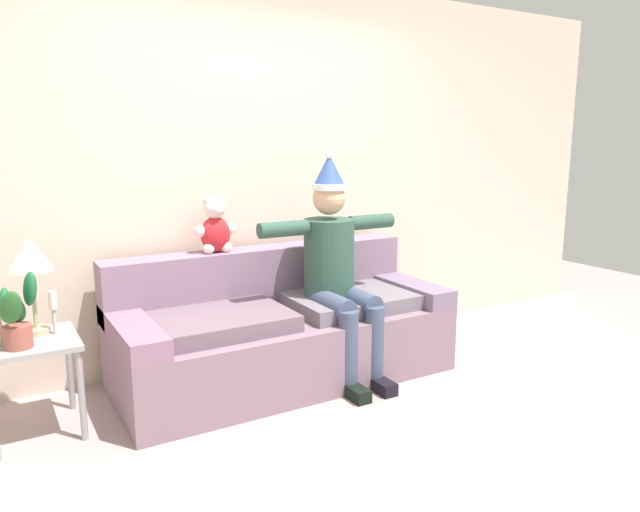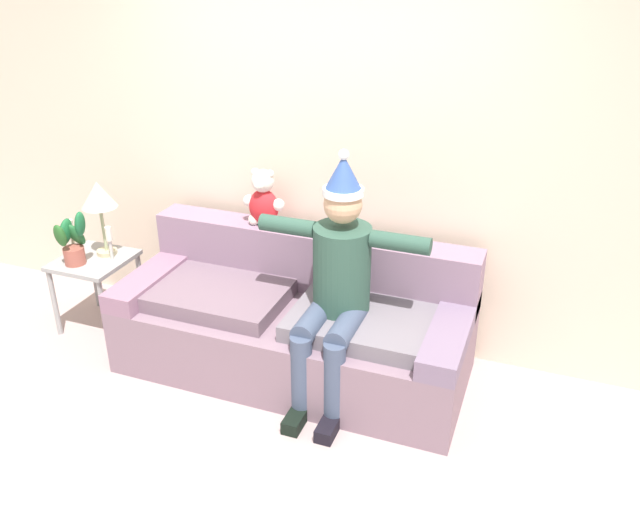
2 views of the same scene
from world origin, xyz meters
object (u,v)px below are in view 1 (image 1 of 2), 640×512
(teddy_bear, at_px, (215,227))
(potted_plant, at_px, (16,315))
(couch, at_px, (281,330))
(candle_short, at_px, (53,306))
(side_table, at_px, (31,355))
(table_lamp, at_px, (30,259))
(person_seated, at_px, (336,265))

(teddy_bear, bearing_deg, potted_plant, -160.90)
(couch, relative_size, candle_short, 9.08)
(couch, relative_size, teddy_bear, 5.76)
(couch, distance_m, side_table, 1.52)
(couch, height_order, table_lamp, table_lamp)
(couch, distance_m, candle_short, 1.43)
(person_seated, distance_m, teddy_bear, 0.84)
(person_seated, distance_m, candle_short, 1.73)
(couch, xyz_separation_m, person_seated, (0.33, -0.17, 0.44))
(side_table, bearing_deg, couch, 1.31)
(couch, distance_m, potted_plant, 1.63)
(candle_short, bearing_deg, potted_plant, -141.68)
(side_table, relative_size, table_lamp, 1.00)
(couch, distance_m, table_lamp, 1.60)
(person_seated, bearing_deg, teddy_bear, 145.88)
(teddy_bear, xyz_separation_m, table_lamp, (-1.14, -0.22, -0.06))
(table_lamp, height_order, candle_short, table_lamp)
(person_seated, relative_size, table_lamp, 2.84)
(table_lamp, bearing_deg, couch, -2.48)
(side_table, height_order, table_lamp, table_lamp)
(couch, relative_size, table_lamp, 4.11)
(side_table, bearing_deg, candle_short, 16.72)
(table_lamp, distance_m, candle_short, 0.28)
(candle_short, bearing_deg, table_lamp, 146.28)
(side_table, xyz_separation_m, potted_plant, (-0.06, -0.11, 0.26))
(table_lamp, xyz_separation_m, potted_plant, (-0.10, -0.21, -0.24))
(teddy_bear, distance_m, side_table, 1.35)
(potted_plant, bearing_deg, person_seated, -0.70)
(teddy_bear, bearing_deg, person_seated, -34.12)
(couch, xyz_separation_m, teddy_bear, (-0.34, 0.28, 0.69))
(side_table, distance_m, table_lamp, 0.52)
(couch, height_order, potted_plant, potted_plant)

